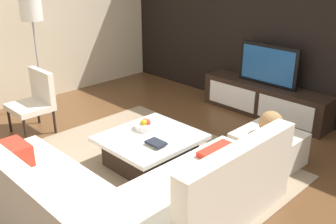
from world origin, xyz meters
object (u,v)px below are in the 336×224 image
object	(u,v)px
accent_chair_near	(35,98)
decorative_ball	(271,123)
television	(268,65)
book_stack	(156,143)
sectional_couch	(117,199)
fruit_bowl	(146,125)
coffee_table	(150,150)
media_console	(265,100)
floor_lamp	(32,17)
ottoman	(268,149)

from	to	relation	value
accent_chair_near	decorative_ball	xyz separation A→B (m)	(2.81, 1.48, 0.05)
television	book_stack	world-z (taller)	television
television	sectional_couch	xyz separation A→B (m)	(0.51, -3.26, -0.52)
fruit_bowl	sectional_couch	bearing A→B (deg)	-53.27
accent_chair_near	book_stack	distance (m)	2.11
sectional_couch	decorative_ball	world-z (taller)	sectional_couch
coffee_table	book_stack	xyz separation A→B (m)	(0.22, -0.12, 0.21)
television	book_stack	size ratio (longest dim) A/B	4.48
sectional_couch	book_stack	size ratio (longest dim) A/B	10.99
fruit_bowl	book_stack	bearing A→B (deg)	-28.07
media_console	accent_chair_near	size ratio (longest dim) A/B	2.35
fruit_bowl	book_stack	xyz separation A→B (m)	(0.41, -0.22, -0.02)
sectional_couch	floor_lamp	xyz separation A→B (m)	(-3.08, 0.89, 1.20)
sectional_couch	ottoman	distance (m)	2.01
media_console	book_stack	world-z (taller)	media_console
sectional_couch	accent_chair_near	bearing A→B (deg)	168.59
television	ottoman	world-z (taller)	television
decorative_ball	book_stack	distance (m)	1.35
media_console	sectional_couch	bearing A→B (deg)	-81.06
floor_lamp	ottoman	world-z (taller)	floor_lamp
coffee_table	accent_chair_near	bearing A→B (deg)	-165.77
decorative_ball	coffee_table	bearing A→B (deg)	-133.79
ottoman	decorative_ball	world-z (taller)	decorative_ball
media_console	accent_chair_near	bearing A→B (deg)	-125.18
coffee_table	accent_chair_near	size ratio (longest dim) A/B	1.22
sectional_couch	accent_chair_near	size ratio (longest dim) A/B	2.72
television	decorative_ball	distance (m)	1.58
media_console	floor_lamp	world-z (taller)	floor_lamp
floor_lamp	decorative_ball	world-z (taller)	floor_lamp
sectional_couch	fruit_bowl	world-z (taller)	sectional_couch
television	coffee_table	bearing A→B (deg)	-92.49
floor_lamp	book_stack	size ratio (longest dim) A/B	8.15
sectional_couch	accent_chair_near	xyz separation A→B (m)	(-2.46, 0.50, 0.20)
coffee_table	media_console	bearing A→B (deg)	87.51
media_console	floor_lamp	xyz separation A→B (m)	(-2.57, -2.37, 1.24)
media_console	decorative_ball	world-z (taller)	decorative_ball
floor_lamp	coffee_table	bearing A→B (deg)	1.65
fruit_bowl	decorative_ball	xyz separation A→B (m)	(1.15, 0.91, 0.11)
television	book_stack	distance (m)	2.45
sectional_couch	book_stack	bearing A→B (deg)	114.60
coffee_table	floor_lamp	world-z (taller)	floor_lamp
coffee_table	fruit_bowl	xyz separation A→B (m)	(-0.18, 0.10, 0.23)
accent_chair_near	book_stack	size ratio (longest dim) A/B	4.04
floor_lamp	book_stack	bearing A→B (deg)	-0.99
media_console	television	distance (m)	0.56
floor_lamp	sectional_couch	bearing A→B (deg)	-16.21
decorative_ball	accent_chair_near	bearing A→B (deg)	-152.33
floor_lamp	ottoman	xyz separation A→B (m)	(3.43, 1.08, -1.29)
accent_chair_near	sectional_couch	bearing A→B (deg)	-16.95
media_console	fruit_bowl	world-z (taller)	fruit_bowl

